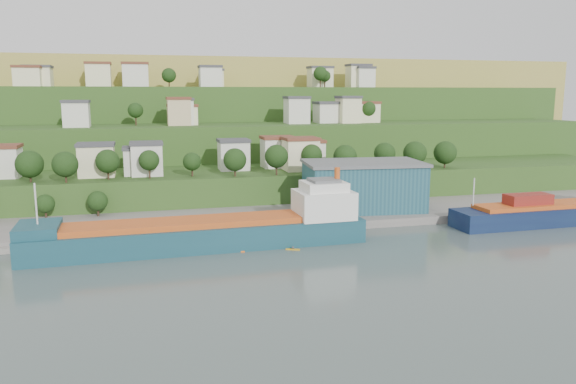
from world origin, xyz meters
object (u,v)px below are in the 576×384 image
object	(u,v)px
cargo_ship_near	(211,234)
kayak_orange	(236,251)
warehouse	(363,185)
cargo_ship_far	(567,213)
caravan	(33,230)

from	to	relation	value
cargo_ship_near	kayak_orange	xyz separation A→B (m)	(4.56, -4.91, -2.67)
warehouse	cargo_ship_far	bearing A→B (deg)	-17.14
caravan	cargo_ship_far	bearing A→B (deg)	-24.55
warehouse	caravan	distance (m)	81.64
cargo_ship_near	kayak_orange	distance (m)	7.21
warehouse	caravan	xyz separation A→B (m)	(-81.24, -5.44, -5.92)
cargo_ship_near	cargo_ship_far	size ratio (longest dim) A/B	1.24
caravan	cargo_ship_near	bearing A→B (deg)	-40.48
cargo_ship_near	kayak_orange	bearing A→B (deg)	-48.72
cargo_ship_near	cargo_ship_far	bearing A→B (deg)	-1.04
kayak_orange	caravan	bearing A→B (deg)	165.20
caravan	kayak_orange	world-z (taller)	caravan
warehouse	caravan	size ratio (longest dim) A/B	5.82
cargo_ship_near	warehouse	world-z (taller)	cargo_ship_near
warehouse	kayak_orange	bearing A→B (deg)	-140.14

